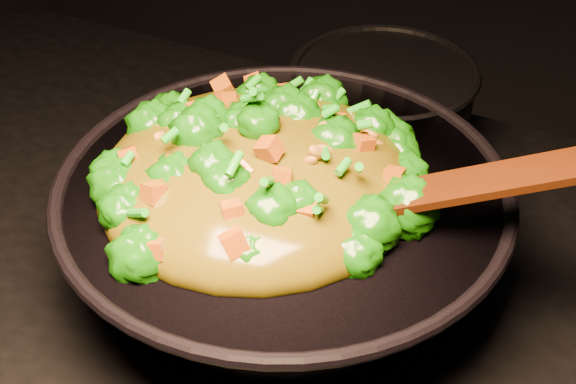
% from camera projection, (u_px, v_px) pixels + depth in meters
% --- Properties ---
extents(wok, '(0.43, 0.43, 0.11)m').
position_uv_depth(wok, '(283.00, 232.00, 0.77)').
color(wok, black).
rests_on(wok, stovetop).
extents(stir_fry, '(0.35, 0.35, 0.10)m').
position_uv_depth(stir_fry, '(255.00, 140.00, 0.70)').
color(stir_fry, '#176B07').
rests_on(stir_fry, wok).
extents(spatula, '(0.25, 0.10, 0.11)m').
position_uv_depth(spatula, '(447.00, 189.00, 0.65)').
color(spatula, '#341404').
rests_on(spatula, wok).
extents(back_pot, '(0.22, 0.22, 0.12)m').
position_uv_depth(back_pot, '(381.00, 111.00, 0.93)').
color(back_pot, black).
rests_on(back_pot, stovetop).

